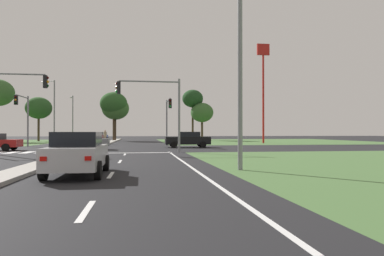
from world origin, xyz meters
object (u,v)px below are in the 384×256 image
Objects in this scene: traffic_signal_far_left at (24,111)px; street_lamp_fourth at (73,115)px; car_blue_near at (102,136)px; traffic_signal_near_right at (156,101)px; car_grey_sixth at (84,141)px; treeline_second at (39,108)px; street_lamp_third at (53,108)px; treeline_fifth at (202,113)px; traffic_signal_far_right at (168,113)px; street_lamp_near at (236,62)px; car_black_fifth at (188,139)px; treeline_third at (114,104)px; treeline_fourth at (115,108)px; car_maroon_second at (98,137)px; fastfood_pole_sign at (263,72)px; car_silver_third at (78,153)px; treeline_sixth at (193,99)px; pedestrian_at_median at (105,135)px.

street_lamp_fourth is at bearing 92.04° from traffic_signal_far_left.
car_blue_near is 40.54m from traffic_signal_near_right.
car_grey_sixth is at bearing -43.07° from traffic_signal_far_left.
treeline_second reaches higher than car_blue_near.
street_lamp_third is 1.35× the size of treeline_fifth.
traffic_signal_far_right is 0.65× the size of street_lamp_near.
treeline_third reaches higher than car_black_fifth.
treeline_fourth is at bearing 178.92° from car_grey_sixth.
treeline_second is at bearing -158.52° from car_grey_sixth.
traffic_signal_near_right is at bearing 101.68° from car_blue_near.
car_blue_near is 1.05× the size of car_maroon_second.
fastfood_pole_sign reaches higher than car_black_fifth.
street_lamp_near reaches higher than car_black_fifth.
street_lamp_third is at bearing 104.22° from car_silver_third.
street_lamp_near reaches higher than car_silver_third.
treeline_sixth reaches higher than traffic_signal_far_right.
street_lamp_third is at bearing 55.18° from car_blue_near.
street_lamp_fourth reaches higher than car_black_fifth.
treeline_third is at bearing 33.93° from street_lamp_third.
traffic_signal_far_left is 25.19m from treeline_second.
traffic_signal_far_left is at bearing -78.19° from treeline_second.
treeline_third is (-7.69, 24.82, 2.91)m from traffic_signal_far_right.
treeline_sixth reaches higher than treeline_fourth.
pedestrian_at_median is at bearing 178.29° from car_grey_sixth.
car_black_fifth is 17.60m from traffic_signal_far_left.
car_blue_near is 8.10m from car_maroon_second.
treeline_fourth is at bearing 98.71° from traffic_signal_near_right.
car_black_fifth is 10.43m from car_grey_sixth.
pedestrian_at_median is at bearing -71.11° from street_lamp_fourth.
treeline_third reaches higher than treeline_fifth.
car_black_fifth is at bearing -99.33° from treeline_sixth.
car_silver_third is at bearing -104.75° from treeline_fifth.
street_lamp_near reaches higher than pedestrian_at_median.
car_grey_sixth is at bearing -113.45° from treeline_sixth.
car_black_fifth is 32.28m from treeline_sixth.
treeline_third is (-22.07, 15.25, -3.55)m from fastfood_pole_sign.
street_lamp_fourth is (0.11, 15.35, -0.44)m from street_lamp_third.
traffic_signal_far_left is 35.75m from treeline_sixth.
street_lamp_near is 4.76× the size of pedestrian_at_median.
traffic_signal_near_right reaches higher than pedestrian_at_median.
treeline_fourth is (8.98, -8.77, 0.84)m from street_lamp_fourth.
treeline_sixth is at bearing -14.46° from street_lamp_fourth.
traffic_signal_far_right is 0.61× the size of treeline_third.
street_lamp_fourth reaches higher than street_lamp_near.
treeline_fifth is at bearing -12.65° from car_black_fifth.
traffic_signal_far_left reaches higher than car_grey_sixth.
car_grey_sixth is 38.26m from treeline_sixth.
traffic_signal_far_right reaches higher than car_maroon_second.
street_lamp_near is 0.57× the size of fastfood_pole_sign.
car_blue_near is 54.03m from street_lamp_near.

